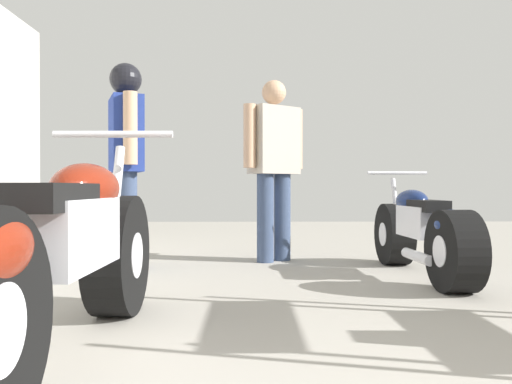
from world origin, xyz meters
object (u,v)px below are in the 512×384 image
object	(u,v)px
mechanic_in_blue	(274,159)
mechanic_with_helmet	(126,146)
motorcycle_maroon_cruiser	(63,258)
motorcycle_black_naked	(422,233)

from	to	relation	value
mechanic_in_blue	mechanic_with_helmet	world-z (taller)	mechanic_with_helmet
motorcycle_maroon_cruiser	motorcycle_black_naked	bearing A→B (deg)	43.05
mechanic_with_helmet	mechanic_in_blue	bearing A→B (deg)	19.51
motorcycle_maroon_cruiser	motorcycle_black_naked	world-z (taller)	motorcycle_maroon_cruiser
motorcycle_maroon_cruiser	mechanic_with_helmet	distance (m)	2.50
motorcycle_maroon_cruiser	mechanic_in_blue	size ratio (longest dim) A/B	1.25
motorcycle_black_naked	mechanic_with_helmet	distance (m)	2.56
motorcycle_black_naked	mechanic_in_blue	bearing A→B (deg)	141.18
motorcycle_black_naked	mechanic_with_helmet	bearing A→B (deg)	169.73
motorcycle_maroon_cruiser	mechanic_with_helmet	xyz separation A→B (m)	(-0.31, 2.40, 0.64)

